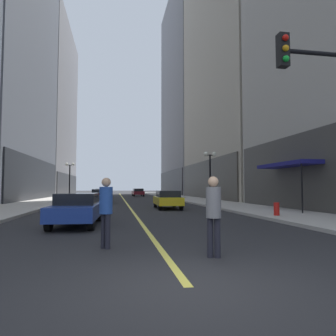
# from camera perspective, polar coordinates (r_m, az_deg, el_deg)

# --- Properties ---
(ground_plane) EXTENTS (200.00, 200.00, 0.00)m
(ground_plane) POSITION_cam_1_polar(r_m,az_deg,el_deg) (39.88, -8.14, -5.77)
(ground_plane) COLOR #262628
(sidewalk_left) EXTENTS (4.50, 78.00, 0.15)m
(sidewalk_left) POSITION_cam_1_polar(r_m,az_deg,el_deg) (40.48, -19.95, -5.45)
(sidewalk_left) COLOR #ADA8A0
(sidewalk_left) RESTS_ON ground
(sidewalk_right) EXTENTS (4.50, 78.00, 0.15)m
(sidewalk_right) POSITION_cam_1_polar(r_m,az_deg,el_deg) (40.95, 3.53, -5.63)
(sidewalk_right) COLOR #ADA8A0
(sidewalk_right) RESTS_ON ground
(lane_centre_stripe) EXTENTS (0.16, 70.00, 0.01)m
(lane_centre_stripe) POSITION_cam_1_polar(r_m,az_deg,el_deg) (39.88, -8.14, -5.76)
(lane_centre_stripe) COLOR #E5D64C
(lane_centre_stripe) RESTS_ON ground
(building_left_far) EXTENTS (13.17, 26.00, 34.45)m
(building_left_far) POSITION_cam_1_polar(r_m,az_deg,el_deg) (68.52, -23.21, 9.90)
(building_left_far) COLOR gray
(building_left_far) RESTS_ON ground
(building_right_mid) EXTENTS (12.95, 24.00, 54.02)m
(building_right_mid) POSITION_cam_1_polar(r_m,az_deg,el_deg) (50.15, 14.38, 26.94)
(building_right_mid) COLOR #B7AD99
(building_right_mid) RESTS_ON ground
(building_right_far) EXTENTS (13.74, 26.00, 44.43)m
(building_right_far) POSITION_cam_1_polar(r_m,az_deg,el_deg) (70.46, 5.99, 13.45)
(building_right_far) COLOR gray
(building_right_far) RESTS_ON ground
(storefront_awning_right) EXTENTS (1.60, 5.35, 3.12)m
(storefront_awning_right) POSITION_cam_1_polar(r_m,az_deg,el_deg) (21.09, 21.23, 0.53)
(storefront_awning_right) COLOR navy
(storefront_awning_right) RESTS_ON ground
(car_blue) EXTENTS (1.89, 4.50, 1.32)m
(car_blue) POSITION_cam_1_polar(r_m,az_deg,el_deg) (13.37, -16.37, -7.08)
(car_blue) COLOR navy
(car_blue) RESTS_ON ground
(car_yellow) EXTENTS (1.81, 4.31, 1.32)m
(car_yellow) POSITION_cam_1_polar(r_m,az_deg,el_deg) (22.58, -0.08, -5.72)
(car_yellow) COLOR yellow
(car_yellow) RESTS_ON ground
(car_grey) EXTENTS (1.88, 4.05, 1.32)m
(car_grey) POSITION_cam_1_polar(r_m,az_deg,el_deg) (30.91, -11.99, -5.05)
(car_grey) COLOR slate
(car_grey) RESTS_ON ground
(car_black) EXTENTS (2.02, 4.55, 1.32)m
(car_black) POSITION_cam_1_polar(r_m,az_deg,el_deg) (38.35, -12.51, -4.73)
(car_black) COLOR black
(car_black) RESTS_ON ground
(car_navy) EXTENTS (1.98, 4.32, 1.32)m
(car_navy) POSITION_cam_1_polar(r_m,az_deg,el_deg) (46.89, -12.14, -4.51)
(car_navy) COLOR #141E4C
(car_navy) RESTS_ON ground
(car_maroon) EXTENTS (1.94, 4.70, 1.32)m
(car_maroon) POSITION_cam_1_polar(r_m,az_deg,el_deg) (53.59, -5.56, -4.44)
(car_maroon) COLOR maroon
(car_maroon) RESTS_ON ground
(pedestrian_in_grey_suit) EXTENTS (0.44, 0.44, 1.82)m
(pedestrian_in_grey_suit) POSITION_cam_1_polar(r_m,az_deg,el_deg) (7.11, 8.39, -7.60)
(pedestrian_in_grey_suit) COLOR black
(pedestrian_in_grey_suit) RESTS_ON ground
(pedestrian_in_blue_hoodie) EXTENTS (0.48, 0.48, 1.82)m
(pedestrian_in_blue_hoodie) POSITION_cam_1_polar(r_m,az_deg,el_deg) (8.22, -11.38, -7.00)
(pedestrian_in_blue_hoodie) COLOR black
(pedestrian_in_blue_hoodie) RESTS_ON ground
(street_lamp_left_far) EXTENTS (1.06, 0.36, 4.43)m
(street_lamp_left_far) POSITION_cam_1_polar(r_m,az_deg,el_deg) (38.09, -17.67, -0.84)
(street_lamp_left_far) COLOR black
(street_lamp_left_far) RESTS_ON ground
(street_lamp_right_mid) EXTENTS (1.06, 0.36, 4.43)m
(street_lamp_right_mid) POSITION_cam_1_polar(r_m,az_deg,el_deg) (25.13, 7.76, 0.33)
(street_lamp_right_mid) COLOR black
(street_lamp_right_mid) RESTS_ON ground
(fire_hydrant_right) EXTENTS (0.28, 0.28, 0.80)m
(fire_hydrant_right) POSITION_cam_1_polar(r_m,az_deg,el_deg) (16.64, 19.40, -7.39)
(fire_hydrant_right) COLOR red
(fire_hydrant_right) RESTS_ON ground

